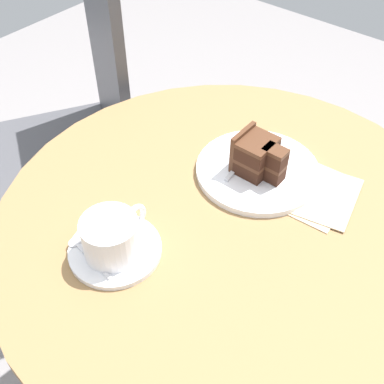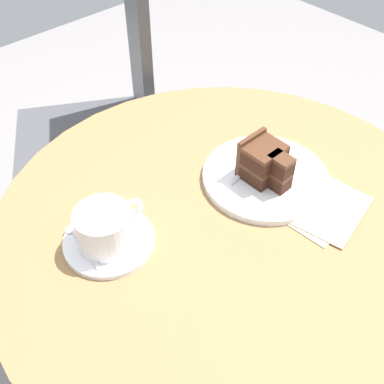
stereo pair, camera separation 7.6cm
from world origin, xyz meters
The scene contains 9 objects.
cafe_table centered at (0.00, 0.00, 0.62)m, with size 0.78×0.78×0.74m.
saucer centered at (-0.17, 0.09, 0.75)m, with size 0.14×0.14×0.01m.
coffee_cup centered at (-0.18, 0.09, 0.78)m, with size 0.12×0.08×0.06m.
teaspoon centered at (-0.21, 0.12, 0.75)m, with size 0.03×0.10×0.00m.
cake_plate centered at (0.11, 0.03, 0.75)m, with size 0.22×0.22×0.01m.
cake_slice centered at (0.10, 0.03, 0.79)m, with size 0.07×0.09×0.07m.
fork centered at (0.14, 0.06, 0.76)m, with size 0.16×0.04×0.00m.
napkin centered at (0.13, -0.07, 0.74)m, with size 0.16×0.17×0.00m.
cafe_chair centered at (0.17, 0.60, 0.56)m, with size 0.52×0.52×0.96m.
Camera 1 is at (-0.45, -0.28, 1.32)m, focal length 45.00 mm.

